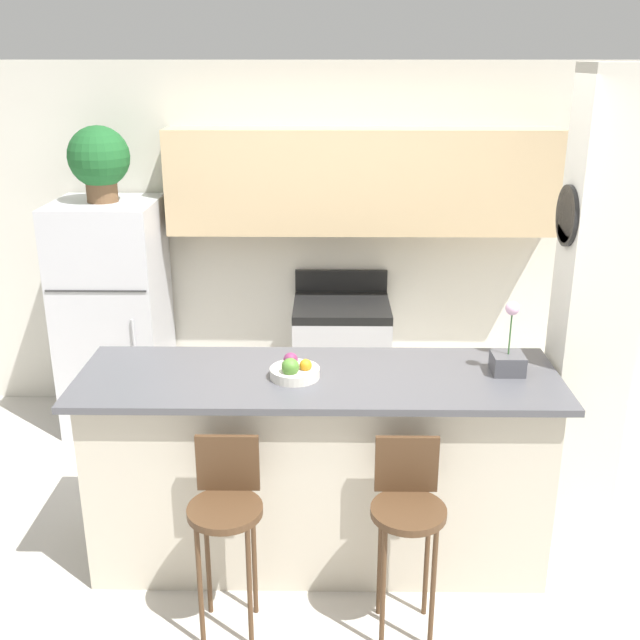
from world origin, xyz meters
name	(u,v)px	position (x,y,z in m)	size (l,w,h in m)	color
ground_plane	(318,552)	(0.00, 0.00, 0.00)	(14.00, 14.00, 0.00)	beige
wall_back	(339,216)	(0.12, 1.90, 1.48)	(5.60, 0.38, 2.55)	silver
pillar_right	(592,321)	(1.42, 0.22, 1.28)	(0.38, 0.32, 2.55)	silver
counter_bar	(318,467)	(0.00, 0.00, 0.53)	(2.43, 0.77, 1.06)	beige
refrigerator	(114,316)	(-1.48, 1.58, 0.82)	(0.71, 0.72, 1.64)	silver
stove_range	(341,361)	(0.14, 1.62, 0.46)	(0.69, 0.64, 1.07)	silver
bar_stool_left	(226,510)	(-0.41, -0.55, 0.63)	(0.34, 0.34, 0.95)	#4C331E
bar_stool_right	(407,511)	(0.41, -0.55, 0.63)	(0.34, 0.34, 0.95)	#4C331E
potted_plant_on_fridge	(99,160)	(-1.48, 1.58, 1.92)	(0.41, 0.41, 0.51)	brown
orchid_vase	(508,357)	(0.96, 0.05, 1.15)	(0.16, 0.16, 0.38)	#4C4C51
fruit_bowl	(294,370)	(-0.12, -0.03, 1.10)	(0.25, 0.25, 0.12)	silver
trash_bin	(193,411)	(-0.91, 1.33, 0.19)	(0.28, 0.28, 0.38)	black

